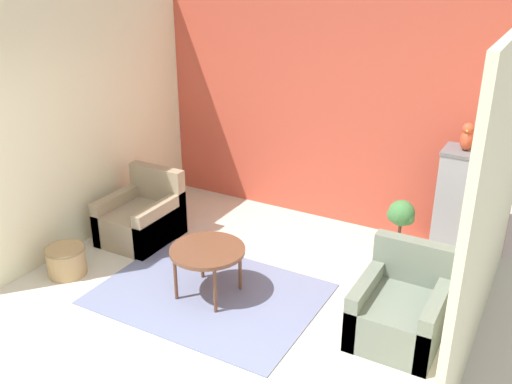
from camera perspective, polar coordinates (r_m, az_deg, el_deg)
The scene contains 12 objects.
ground_plane at distance 5.04m, azimuth -9.86°, elevation -17.08°, with size 20.00×20.00×0.00m, color beige.
wall_back_accent at distance 7.07m, azimuth 6.90°, elevation 7.96°, with size 4.49×0.06×2.79m.
wall_left at distance 6.88m, azimuth -16.45°, elevation 6.76°, with size 0.06×3.39×2.79m.
wall_right at distance 4.96m, azimuth 22.95°, elevation -0.47°, with size 0.06×3.39×2.79m.
area_rug at distance 5.89m, azimuth -4.72°, elevation -10.12°, with size 2.19×1.60×0.01m.
coffee_table at distance 5.64m, azimuth -4.88°, elevation -6.07°, with size 0.75×0.75×0.53m.
armchair_left at distance 6.95m, azimuth -11.31°, elevation -2.60°, with size 0.74×0.86×0.81m.
armchair_right at distance 5.35m, azimuth 14.25°, elevation -11.39°, with size 0.74×0.86×0.81m.
birdcage at distance 6.46m, azimuth 19.35°, elevation -1.94°, with size 0.54×0.54×1.34m.
parrot at distance 6.17m, azimuth 20.38°, elevation 5.15°, with size 0.14×0.25×0.30m.
potted_plant at distance 6.52m, azimuth 14.19°, elevation -3.38°, with size 0.32×0.29×0.71m.
wicker_basket at distance 6.45m, azimuth -18.44°, elevation -6.47°, with size 0.42×0.42×0.31m.
Camera 1 is at (2.56, -2.90, 3.23)m, focal length 40.00 mm.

